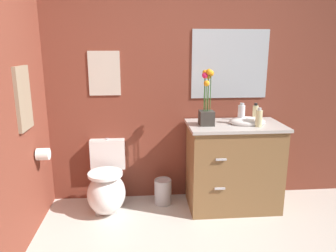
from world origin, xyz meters
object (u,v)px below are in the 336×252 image
(lotion_bottle, at_px, (241,114))
(toilet_paper_roll, at_px, (43,154))
(wall_poster, at_px, (104,73))
(wall_mirror, at_px, (230,64))
(vanity_cabinet, at_px, (233,165))
(soap_bottle, at_px, (255,114))
(hanging_towel, at_px, (23,98))
(hand_wash_bottle, at_px, (259,118))
(toilet, at_px, (107,187))
(flower_vase, at_px, (207,106))
(trash_bin, at_px, (163,191))

(lotion_bottle, bearing_deg, toilet_paper_roll, -174.57)
(wall_poster, distance_m, wall_mirror, 1.29)
(vanity_cabinet, height_order, soap_bottle, soap_bottle)
(vanity_cabinet, bearing_deg, lotion_bottle, 8.87)
(vanity_cabinet, height_order, hanging_towel, hanging_towel)
(hand_wash_bottle, xyz_separation_m, wall_mirror, (-0.19, 0.42, 0.48))
(toilet, relative_size, lotion_bottle, 3.33)
(soap_bottle, distance_m, hanging_towel, 2.13)
(vanity_cabinet, distance_m, lotion_bottle, 0.53)
(wall_mirror, distance_m, toilet_paper_roll, 2.03)
(flower_vase, bearing_deg, toilet_paper_roll, -174.36)
(hand_wash_bottle, bearing_deg, wall_poster, 164.22)
(soap_bottle, distance_m, wall_poster, 1.57)
(hand_wash_bottle, distance_m, wall_mirror, 0.67)
(hand_wash_bottle, relative_size, wall_poster, 0.41)
(soap_bottle, bearing_deg, hanging_towel, -169.53)
(flower_vase, distance_m, toilet_paper_roll, 1.58)
(lotion_bottle, height_order, trash_bin, lotion_bottle)
(toilet_paper_roll, bearing_deg, wall_mirror, 14.29)
(vanity_cabinet, xyz_separation_m, hanging_towel, (-1.88, -0.35, 0.77))
(flower_vase, height_order, trash_bin, flower_vase)
(trash_bin, relative_size, toilet_paper_roll, 2.47)
(hand_wash_bottle, height_order, hanging_towel, hanging_towel)
(trash_bin, bearing_deg, hand_wash_bottle, -14.36)
(flower_vase, bearing_deg, vanity_cabinet, 3.70)
(vanity_cabinet, bearing_deg, wall_poster, 167.18)
(hand_wash_bottle, xyz_separation_m, hanging_towel, (-2.06, -0.23, 0.25))
(flower_vase, relative_size, wall_mirror, 0.68)
(lotion_bottle, bearing_deg, wall_mirror, 101.43)
(lotion_bottle, xyz_separation_m, hanging_towel, (-1.93, -0.36, 0.24))
(flower_vase, xyz_separation_m, soap_bottle, (0.50, 0.05, -0.10))
(toilet, xyz_separation_m, vanity_cabinet, (1.29, -0.03, 0.21))
(toilet, distance_m, vanity_cabinet, 1.31)
(lotion_bottle, xyz_separation_m, wall_poster, (-1.35, 0.29, 0.38))
(vanity_cabinet, xyz_separation_m, wall_poster, (-1.29, 0.29, 0.91))
(trash_bin, bearing_deg, wall_mirror, 14.67)
(vanity_cabinet, bearing_deg, flower_vase, -176.30)
(toilet, xyz_separation_m, flower_vase, (0.99, -0.05, 0.83))
(toilet, distance_m, wall_poster, 1.15)
(hand_wash_bottle, relative_size, trash_bin, 0.67)
(flower_vase, bearing_deg, lotion_bottle, 4.51)
(vanity_cabinet, xyz_separation_m, wall_mirror, (-0.00, 0.29, 1.00))
(toilet_paper_roll, bearing_deg, vanity_cabinet, 5.32)
(soap_bottle, bearing_deg, lotion_bottle, -170.41)
(flower_vase, height_order, lotion_bottle, flower_vase)
(lotion_bottle, relative_size, hanging_towel, 0.40)
(flower_vase, xyz_separation_m, lotion_bottle, (0.35, 0.03, -0.09))
(flower_vase, bearing_deg, toilet, 177.36)
(soap_bottle, bearing_deg, wall_mirror, 128.70)
(toilet, relative_size, hanging_towel, 1.33)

